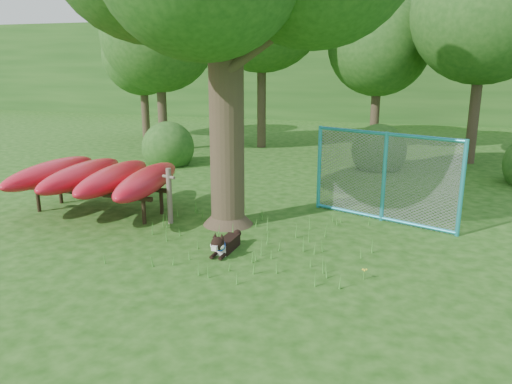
% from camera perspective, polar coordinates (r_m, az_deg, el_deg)
% --- Properties ---
extents(ground, '(80.00, 80.00, 0.00)m').
position_cam_1_polar(ground, '(9.11, -3.52, -7.84)').
color(ground, '#18450D').
rests_on(ground, ground).
extents(wooden_post, '(0.34, 0.17, 1.25)m').
position_cam_1_polar(wooden_post, '(11.10, -9.86, -0.28)').
color(wooden_post, brown).
rests_on(wooden_post, ground).
extents(kayak_rack, '(3.76, 3.44, 1.15)m').
position_cam_1_polar(kayak_rack, '(12.22, -17.68, 1.69)').
color(kayak_rack, black).
rests_on(kayak_rack, ground).
extents(husky_dog, '(0.29, 1.09, 0.48)m').
position_cam_1_polar(husky_dog, '(9.41, -3.63, -5.97)').
color(husky_dog, black).
rests_on(husky_dog, ground).
extents(fence_section, '(3.24, 1.31, 3.35)m').
position_cam_1_polar(fence_section, '(11.40, 14.42, 1.67)').
color(fence_section, '#2AA5C7').
rests_on(fence_section, ground).
extents(wildflower_clump, '(0.09, 0.09, 0.20)m').
position_cam_1_polar(wildflower_clump, '(8.48, 12.26, -8.78)').
color(wildflower_clump, '#46902F').
rests_on(wildflower_clump, ground).
extents(bg_tree_a, '(4.40, 4.40, 6.70)m').
position_cam_1_polar(bg_tree_a, '(20.26, -11.06, 17.27)').
color(bg_tree_a, '#392C1F').
rests_on(bg_tree_a, ground).
extents(bg_tree_b, '(5.20, 5.20, 8.22)m').
position_cam_1_polar(bg_tree_b, '(20.85, 0.67, 20.55)').
color(bg_tree_b, '#392C1F').
rests_on(bg_tree_b, ground).
extents(bg_tree_c, '(4.00, 4.00, 6.12)m').
position_cam_1_polar(bg_tree_c, '(20.90, 13.88, 16.00)').
color(bg_tree_c, '#392C1F').
rests_on(bg_tree_c, ground).
extents(bg_tree_d, '(4.80, 4.80, 7.50)m').
position_cam_1_polar(bg_tree_d, '(19.00, 24.73, 18.26)').
color(bg_tree_d, '#392C1F').
rests_on(bg_tree_d, ground).
extents(bg_tree_f, '(3.60, 3.60, 5.55)m').
position_cam_1_polar(bg_tree_f, '(24.08, -12.88, 14.94)').
color(bg_tree_f, '#392C1F').
rests_on(bg_tree_f, ground).
extents(shrub_left, '(1.80, 1.80, 1.80)m').
position_cam_1_polar(shrub_left, '(17.68, -9.93, 3.11)').
color(shrub_left, '#22501A').
rests_on(shrub_left, ground).
extents(shrub_mid, '(1.80, 1.80, 1.80)m').
position_cam_1_polar(shrub_mid, '(17.22, 13.72, 2.60)').
color(shrub_mid, '#22501A').
rests_on(shrub_mid, ground).
extents(wooded_hillside, '(80.00, 12.00, 6.00)m').
position_cam_1_polar(wooded_hillside, '(35.97, 13.13, 13.57)').
color(wooded_hillside, '#22501A').
rests_on(wooded_hillside, ground).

